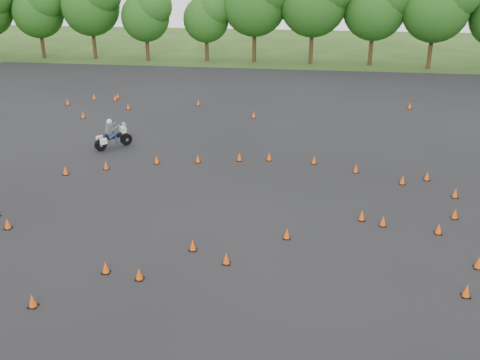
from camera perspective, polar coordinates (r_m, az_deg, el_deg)
The scene contains 5 objects.
ground at distance 21.61m, azimuth -1.45°, elevation -7.00°, with size 140.00×140.00×0.00m, color #2D5119.
asphalt_pad at distance 26.93m, azimuth 0.58°, elevation -0.72°, with size 62.00×62.00×0.00m, color black.
treeline at distance 54.57m, azimuth 7.12°, elevation 16.24°, with size 86.92×32.38×11.06m.
traffic_cones at distance 26.94m, azimuth 1.92°, elevation -0.21°, with size 33.04×33.01×0.45m.
rider_grey at distance 33.13m, azimuth -13.44°, elevation 4.90°, with size 2.42×0.74×1.87m, color #44464D, non-canonical shape.
Camera 1 is at (3.09, -18.53, 10.69)m, focal length 40.00 mm.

